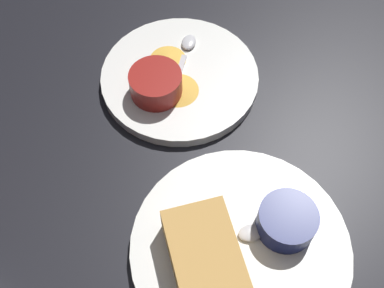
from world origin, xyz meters
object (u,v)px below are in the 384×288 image
plate_sandwich_main (240,248)px  plate_chips_companion (179,78)px  spoon_by_gravy_ramekin (187,48)px  spoon_by_dark_ramekin (241,235)px  sandwich_half_near (206,262)px  ramekin_dark_sauce (287,221)px  ramekin_light_gravy (156,83)px

plate_sandwich_main → plate_chips_companion: size_ratio=1.13×
plate_chips_companion → spoon_by_gravy_ramekin: 5.16cm
plate_sandwich_main → spoon_by_dark_ramekin: bearing=4.0°
sandwich_half_near → spoon_by_gravy_ramekin: (34.21, 5.46, -2.04)cm
ramekin_dark_sauce → plate_chips_companion: 27.94cm
ramekin_dark_sauce → plate_chips_companion: (23.10, 15.48, -2.69)cm
spoon_by_dark_ramekin → spoon_by_gravy_ramekin: same height
plate_chips_companion → plate_sandwich_main: bearing=-158.7°
sandwich_half_near → ramekin_dark_sauce: sandwich_half_near is taller
sandwich_half_near → spoon_by_gravy_ramekin: sandwich_half_near is taller
plate_chips_companion → spoon_by_gravy_ramekin: spoon_by_gravy_ramekin is taller
ramekin_dark_sauce → ramekin_light_gravy: (19.51, 18.47, 0.09)cm
sandwich_half_near → plate_chips_companion: sandwich_half_near is taller
plate_chips_companion → ramekin_light_gravy: 5.44cm
plate_sandwich_main → ramekin_dark_sauce: size_ratio=3.74×
spoon_by_dark_ramekin → sandwich_half_near: bearing=137.8°
ramekin_dark_sauce → plate_sandwich_main: bearing=119.2°
ramekin_light_gravy → spoon_by_gravy_ramekin: (8.57, -3.68, -1.62)cm
ramekin_dark_sauce → spoon_by_dark_ramekin: size_ratio=0.74×
plate_sandwich_main → sandwich_half_near: size_ratio=1.82×
plate_sandwich_main → spoon_by_dark_ramekin: size_ratio=2.75×
sandwich_half_near → ramekin_light_gravy: size_ratio=1.94×
sandwich_half_near → ramekin_light_gravy: (25.64, 9.14, -0.42)cm
plate_sandwich_main → ramekin_light_gravy: bearing=30.4°
spoon_by_gravy_ramekin → sandwich_half_near: bearing=-170.9°
spoon_by_dark_ramekin → ramekin_light_gravy: ramekin_light_gravy is taller
plate_sandwich_main → ramekin_dark_sauce: 6.64cm
ramekin_dark_sauce → spoon_by_dark_ramekin: bearing=108.3°
sandwich_half_near → ramekin_light_gravy: sandwich_half_near is taller
plate_sandwich_main → ramekin_light_gravy: 26.19cm
plate_chips_companion → spoon_by_dark_ramekin: bearing=-157.9°
plate_sandwich_main → plate_chips_companion: bearing=21.3°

